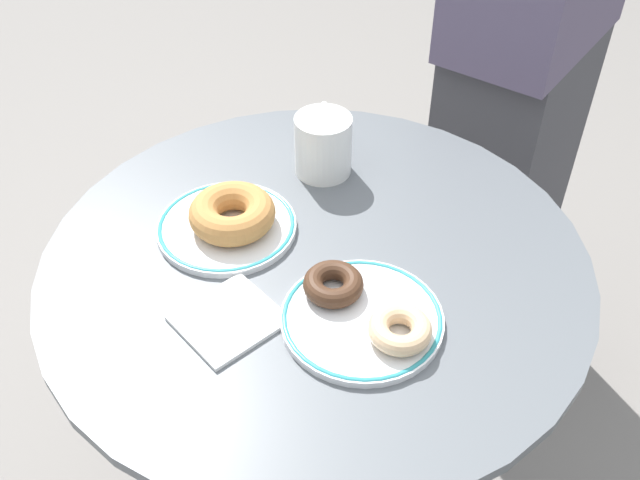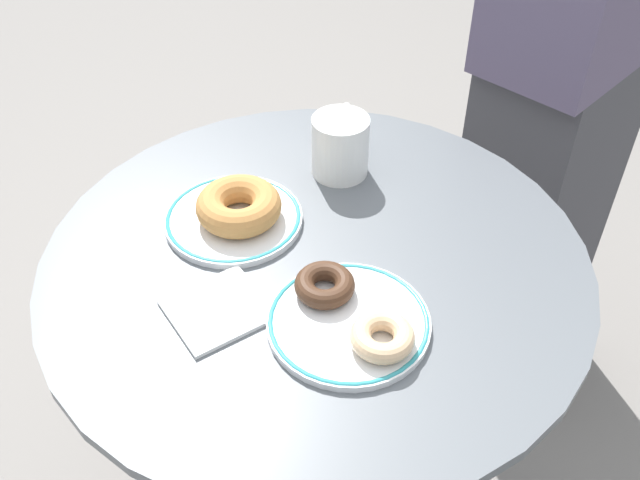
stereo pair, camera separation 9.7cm
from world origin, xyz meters
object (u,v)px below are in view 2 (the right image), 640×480
(cafe_table, at_px, (316,350))
(donut_chocolate, at_px, (325,285))
(plate_left, at_px, (234,218))
(donut_glazed, at_px, (382,337))
(donut_old_fashioned, at_px, (239,206))
(paper_napkin, at_px, (218,310))
(plate_right, at_px, (349,322))
(person_figure, at_px, (567,81))
(coffee_mug, at_px, (340,144))

(cafe_table, bearing_deg, donut_chocolate, -28.14)
(plate_left, bearing_deg, donut_glazed, 3.38)
(donut_old_fashioned, relative_size, paper_napkin, 1.04)
(plate_right, bearing_deg, donut_glazed, 7.84)
(donut_glazed, bearing_deg, person_figure, 112.58)
(donut_old_fashioned, distance_m, donut_glazed, 0.30)
(person_figure, bearing_deg, plate_right, -71.43)
(coffee_mug, bearing_deg, donut_glazed, -29.88)
(cafe_table, distance_m, plate_left, 0.25)
(plate_right, bearing_deg, person_figure, 108.57)
(coffee_mug, relative_size, person_figure, 0.07)
(plate_left, bearing_deg, coffee_mug, 92.39)
(cafe_table, bearing_deg, coffee_mug, 132.69)
(plate_left, relative_size, paper_napkin, 1.69)
(plate_right, relative_size, donut_chocolate, 2.63)
(paper_napkin, bearing_deg, donut_old_fashioned, 138.81)
(person_figure, bearing_deg, donut_glazed, -67.42)
(donut_old_fashioned, height_order, paper_napkin, donut_old_fashioned)
(cafe_table, xyz_separation_m, donut_chocolate, (0.07, -0.04, 0.23))
(cafe_table, relative_size, plate_left, 3.87)
(donut_chocolate, relative_size, coffee_mug, 0.70)
(donut_chocolate, xyz_separation_m, person_figure, (-0.19, 0.72, -0.04))
(plate_left, height_order, donut_glazed, donut_glazed)
(donut_chocolate, relative_size, paper_napkin, 0.66)
(donut_chocolate, bearing_deg, coffee_mug, 138.25)
(plate_left, bearing_deg, donut_old_fashioned, 33.12)
(plate_left, height_order, donut_old_fashioned, donut_old_fashioned)
(donut_glazed, distance_m, coffee_mug, 0.37)
(donut_glazed, relative_size, coffee_mug, 0.70)
(donut_old_fashioned, bearing_deg, plate_right, 1.20)
(donut_chocolate, relative_size, person_figure, 0.05)
(plate_right, distance_m, donut_glazed, 0.06)
(plate_left, relative_size, plate_right, 0.97)
(donut_old_fashioned, height_order, donut_chocolate, donut_old_fashioned)
(paper_napkin, bearing_deg, plate_right, 45.28)
(plate_left, xyz_separation_m, coffee_mug, (-0.01, 0.20, 0.04))
(donut_glazed, xyz_separation_m, paper_napkin, (-0.17, -0.13, -0.02))
(coffee_mug, bearing_deg, cafe_table, -47.31)
(donut_old_fashioned, distance_m, paper_napkin, 0.18)
(paper_napkin, bearing_deg, person_figure, 98.44)
(donut_chocolate, height_order, paper_napkin, donut_chocolate)
(donut_old_fashioned, relative_size, donut_chocolate, 1.57)
(plate_right, xyz_separation_m, paper_napkin, (-0.12, -0.12, -0.00))
(plate_right, xyz_separation_m, donut_old_fashioned, (-0.25, -0.01, 0.03))
(plate_right, bearing_deg, paper_napkin, -134.72)
(plate_right, xyz_separation_m, coffee_mug, (-0.27, 0.19, 0.04))
(donut_glazed, height_order, person_figure, person_figure)
(donut_old_fashioned, bearing_deg, donut_chocolate, 2.69)
(cafe_table, relative_size, plate_right, 3.77)
(cafe_table, relative_size, donut_chocolate, 9.93)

